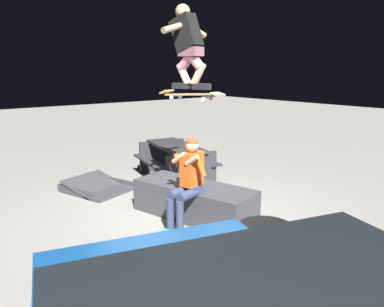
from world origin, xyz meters
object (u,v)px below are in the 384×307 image
(skater_airborne, at_px, (188,43))
(person_sitting_on_ledge, at_px, (187,179))
(skateboard, at_px, (191,95))
(kicker_ramp, at_px, (99,188))
(trash_bin, at_px, (264,270))
(ledge_box_main, at_px, (194,201))
(picnic_table_back, at_px, (176,156))

(skater_airborne, bearing_deg, person_sitting_on_ledge, 128.76)
(skateboard, xyz_separation_m, kicker_ramp, (2.51, 0.31, -1.93))
(person_sitting_on_ledge, bearing_deg, kicker_ramp, 6.35)
(kicker_ramp, height_order, trash_bin, trash_bin)
(skateboard, bearing_deg, kicker_ramp, 7.14)
(person_sitting_on_ledge, relative_size, skater_airborne, 1.22)
(person_sitting_on_ledge, xyz_separation_m, trash_bin, (-2.00, 0.64, -0.32))
(ledge_box_main, relative_size, person_sitting_on_ledge, 1.46)
(kicker_ramp, bearing_deg, ledge_box_main, -163.43)
(person_sitting_on_ledge, xyz_separation_m, skater_airborne, (0.02, -0.03, 1.91))
(skater_airborne, distance_m, kicker_ramp, 3.61)
(skater_airborne, height_order, kicker_ramp, skater_airborne)
(skateboard, relative_size, kicker_ramp, 0.77)
(skateboard, height_order, trash_bin, skateboard)
(trash_bin, bearing_deg, picnic_table_back, -25.92)
(skater_airborne, xyz_separation_m, picnic_table_back, (2.18, -1.37, -2.17))
(ledge_box_main, height_order, person_sitting_on_ledge, person_sitting_on_ledge)
(skateboard, distance_m, trash_bin, 2.58)
(ledge_box_main, bearing_deg, person_sitting_on_ledge, 129.47)
(skateboard, bearing_deg, ledge_box_main, -44.37)
(person_sitting_on_ledge, distance_m, kicker_ramp, 2.60)
(person_sitting_on_ledge, bearing_deg, skater_airborne, -51.24)
(skater_airborne, bearing_deg, trash_bin, 161.75)
(ledge_box_main, distance_m, picnic_table_back, 2.17)
(skateboard, distance_m, picnic_table_back, 3.01)
(person_sitting_on_ledge, height_order, trash_bin, person_sitting_on_ledge)
(skateboard, bearing_deg, person_sitting_on_ledge, 48.88)
(person_sitting_on_ledge, distance_m, trash_bin, 2.12)
(ledge_box_main, height_order, skateboard, skateboard)
(skateboard, bearing_deg, picnic_table_back, -31.39)
(person_sitting_on_ledge, distance_m, skater_airborne, 1.91)
(skateboard, height_order, skater_airborne, skater_airborne)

